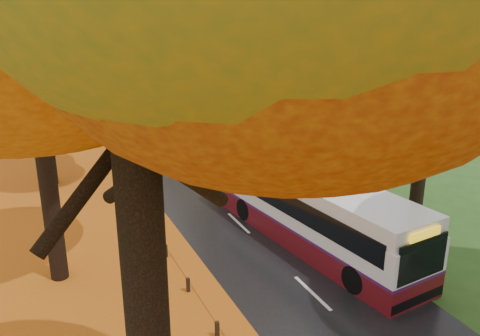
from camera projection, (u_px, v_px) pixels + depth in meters
road at (187, 174)px, 28.00m from camera, size 6.50×90.00×0.04m
centre_line at (187, 174)px, 27.99m from camera, size 0.12×90.00×0.01m
leaf_verge at (10, 200)px, 24.51m from camera, size 12.00×90.00×0.02m
leaf_drift at (132, 182)px, 26.81m from camera, size 0.90×90.00×0.01m
streetlamp_mid at (218, 73)px, 32.35m from camera, size 2.45×0.18×8.00m
streetlamp_far at (138, 45)px, 51.37m from camera, size 2.45×0.18×8.00m
bus at (312, 208)px, 19.78m from camera, size 3.77×10.86×2.80m
car_white at (106, 122)px, 36.70m from camera, size 2.82×4.46×1.41m
car_silver at (96, 110)px, 40.46m from camera, size 2.15×4.71×1.50m
car_dark at (87, 97)px, 46.10m from camera, size 2.66×4.66×1.27m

